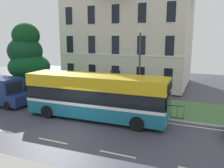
% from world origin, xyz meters
% --- Properties ---
extents(ground_plane, '(60.00, 56.00, 0.18)m').
position_xyz_m(ground_plane, '(0.00, 1.02, -0.02)').
color(ground_plane, '#403D4A').
extents(georgian_townhouse, '(14.52, 10.18, 12.14)m').
position_xyz_m(georgian_townhouse, '(-1.38, 16.34, 6.22)').
color(georgian_townhouse, beige).
rests_on(georgian_townhouse, ground_plane).
extents(iron_verge_railing, '(15.99, 0.04, 0.97)m').
position_xyz_m(iron_verge_railing, '(-1.38, 4.40, 0.62)').
color(iron_verge_railing, black).
rests_on(iron_verge_railing, ground_plane).
extents(evergreen_tree, '(4.31, 4.39, 7.17)m').
position_xyz_m(evergreen_tree, '(-9.23, 6.77, 3.21)').
color(evergreen_tree, '#423328').
rests_on(evergreen_tree, ground_plane).
extents(single_decker_bus, '(10.41, 2.86, 3.23)m').
position_xyz_m(single_decker_bus, '(0.63, 2.54, 1.70)').
color(single_decker_bus, '#196781').
rests_on(single_decker_bus, ground_plane).
extents(white_panel_van, '(5.41, 2.36, 2.39)m').
position_xyz_m(white_panel_van, '(-8.94, 2.64, 1.23)').
color(white_panel_van, navy).
rests_on(white_panel_van, ground_plane).
extents(street_lamp_post, '(0.36, 0.24, 6.43)m').
position_xyz_m(street_lamp_post, '(3.05, 5.29, 3.82)').
color(street_lamp_post, '#333338').
rests_on(street_lamp_post, ground_plane).
extents(litter_bin, '(0.51, 0.51, 1.14)m').
position_xyz_m(litter_bin, '(-0.14, 5.21, 0.70)').
color(litter_bin, '#4C4742').
rests_on(litter_bin, ground_plane).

